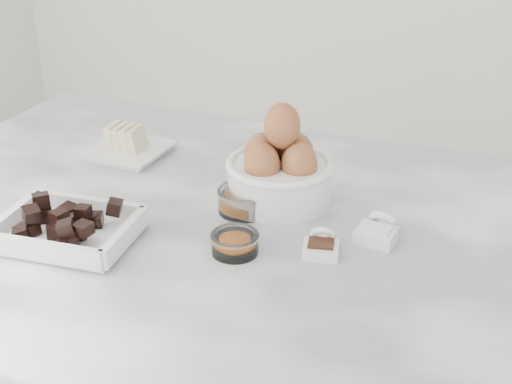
% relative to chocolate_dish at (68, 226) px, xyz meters
% --- Properties ---
extents(marble_slab, '(1.20, 0.80, 0.04)m').
position_rel_chocolate_dish_xyz_m(marble_slab, '(0.20, 0.14, -0.04)').
color(marble_slab, white).
rests_on(marble_slab, cabinet).
extents(chocolate_dish, '(0.20, 0.16, 0.05)m').
position_rel_chocolate_dish_xyz_m(chocolate_dish, '(0.00, 0.00, 0.00)').
color(chocolate_dish, white).
rests_on(chocolate_dish, marble_slab).
extents(butter_plate, '(0.13, 0.13, 0.05)m').
position_rel_chocolate_dish_xyz_m(butter_plate, '(-0.08, 0.29, -0.00)').
color(butter_plate, white).
rests_on(butter_plate, marble_slab).
extents(sugar_ramekin, '(0.09, 0.09, 0.05)m').
position_rel_chocolate_dish_xyz_m(sugar_ramekin, '(0.25, 0.26, 0.01)').
color(sugar_ramekin, white).
rests_on(sugar_ramekin, marble_slab).
extents(egg_bowl, '(0.17, 0.17, 0.16)m').
position_rel_chocolate_dish_xyz_m(egg_bowl, '(0.23, 0.23, 0.03)').
color(egg_bowl, white).
rests_on(egg_bowl, marble_slab).
extents(honey_bowl, '(0.09, 0.09, 0.04)m').
position_rel_chocolate_dish_xyz_m(honey_bowl, '(0.19, 0.18, -0.00)').
color(honey_bowl, white).
rests_on(honey_bowl, marble_slab).
extents(zest_bowl, '(0.07, 0.07, 0.03)m').
position_rel_chocolate_dish_xyz_m(zest_bowl, '(0.23, 0.06, -0.01)').
color(zest_bowl, white).
rests_on(zest_bowl, marble_slab).
extents(vanilla_spoon, '(0.06, 0.07, 0.04)m').
position_rel_chocolate_dish_xyz_m(vanilla_spoon, '(0.34, 0.10, -0.01)').
color(vanilla_spoon, white).
rests_on(vanilla_spoon, marble_slab).
extents(salt_spoon, '(0.06, 0.07, 0.04)m').
position_rel_chocolate_dish_xyz_m(salt_spoon, '(0.40, 0.17, -0.01)').
color(salt_spoon, white).
rests_on(salt_spoon, marble_slab).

